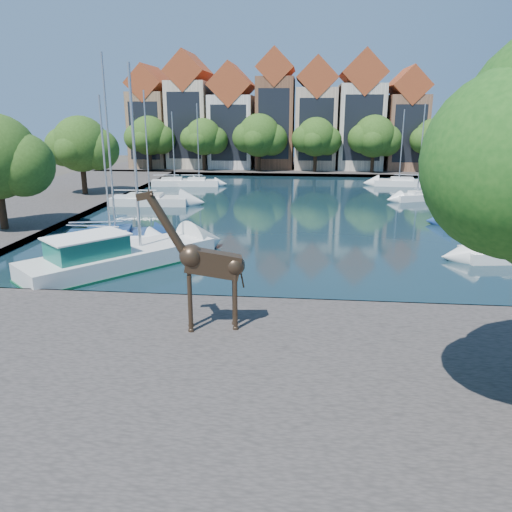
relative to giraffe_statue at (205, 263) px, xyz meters
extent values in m
plane|color=#38332B|center=(2.89, 3.67, -3.20)|extent=(160.00, 160.00, 0.00)
cube|color=black|center=(2.89, 27.67, -3.16)|extent=(38.00, 50.00, 0.08)
cube|color=#453F3C|center=(2.89, -3.33, -2.95)|extent=(50.00, 14.00, 0.50)
cube|color=#453F3C|center=(2.89, 59.67, -2.95)|extent=(60.00, 16.00, 0.50)
cube|color=#453F3C|center=(-22.11, 27.67, -2.95)|extent=(14.00, 52.00, 0.50)
cube|color=#8F6D4E|center=(-20.11, 59.67, 2.80)|extent=(5.39, 9.00, 11.00)
cube|color=#9A4E1E|center=(-20.11, 59.67, 9.51)|extent=(5.44, 9.18, 5.44)
cube|color=black|center=(-20.11, 55.19, 2.80)|extent=(4.40, 0.05, 8.25)
cube|color=beige|center=(-14.11, 59.67, 3.55)|extent=(5.88, 9.00, 12.50)
cube|color=#9A4E1E|center=(-14.11, 59.67, 11.12)|extent=(5.94, 9.18, 5.94)
cube|color=black|center=(-14.11, 55.19, 3.55)|extent=(4.80, 0.05, 9.38)
cube|color=silver|center=(-7.61, 59.67, 2.55)|extent=(6.37, 9.00, 10.50)
cube|color=#9A4E1E|center=(-7.61, 59.67, 9.23)|extent=(6.43, 9.18, 6.43)
cube|color=black|center=(-7.61, 55.19, 2.55)|extent=(5.20, 0.05, 7.88)
cube|color=brown|center=(-1.11, 59.67, 3.80)|extent=(5.39, 9.00, 13.00)
cube|color=#9A4E1E|center=(-1.11, 59.67, 11.51)|extent=(5.44, 9.18, 5.44)
cube|color=black|center=(-1.11, 55.19, 3.80)|extent=(4.40, 0.05, 9.75)
cube|color=#C4A78C|center=(4.89, 59.67, 3.05)|extent=(5.88, 9.00, 11.50)
cube|color=#9A4E1E|center=(4.89, 59.67, 10.12)|extent=(5.94, 9.18, 5.94)
cube|color=black|center=(4.89, 55.19, 3.05)|extent=(4.80, 0.05, 8.62)
cube|color=beige|center=(11.39, 59.67, 3.30)|extent=(6.37, 9.00, 12.00)
cube|color=#9A4E1E|center=(11.39, 59.67, 10.73)|extent=(6.43, 9.18, 6.43)
cube|color=black|center=(11.39, 55.19, 3.30)|extent=(5.20, 0.05, 9.00)
cube|color=brown|center=(17.89, 59.67, 2.55)|extent=(5.39, 9.00, 10.50)
cube|color=#9A4E1E|center=(17.89, 59.67, 9.01)|extent=(5.44, 9.18, 5.44)
cube|color=black|center=(17.89, 55.19, 2.55)|extent=(4.40, 0.05, 7.88)
cylinder|color=#332114|center=(-19.11, 54.17, -1.10)|extent=(0.50, 0.50, 3.20)
sphere|color=#244313|center=(-19.11, 54.17, 2.18)|extent=(5.60, 5.60, 5.60)
sphere|color=#244313|center=(-17.43, 54.47, 1.62)|extent=(4.20, 4.20, 4.20)
sphere|color=#244313|center=(-20.65, 53.77, 1.90)|extent=(3.92, 3.92, 3.92)
cylinder|color=#332114|center=(-11.11, 54.17, -1.10)|extent=(0.50, 0.50, 3.20)
sphere|color=#244313|center=(-11.11, 54.17, 2.06)|extent=(5.20, 5.20, 5.20)
sphere|color=#244313|center=(-9.55, 54.47, 1.54)|extent=(3.90, 3.90, 3.90)
sphere|color=#244313|center=(-12.54, 53.77, 1.80)|extent=(3.64, 3.64, 3.64)
cylinder|color=#332114|center=(-3.11, 54.17, -1.10)|extent=(0.50, 0.50, 3.20)
sphere|color=#244313|center=(-3.11, 54.17, 2.30)|extent=(6.00, 6.00, 6.00)
sphere|color=#244313|center=(-1.31, 54.47, 1.70)|extent=(4.50, 4.50, 4.50)
sphere|color=#244313|center=(-4.76, 53.77, 2.00)|extent=(4.20, 4.20, 4.20)
cylinder|color=#332114|center=(4.89, 54.17, -1.10)|extent=(0.50, 0.50, 3.20)
sphere|color=#244313|center=(4.89, 54.17, 2.12)|extent=(5.40, 5.40, 5.40)
sphere|color=#244313|center=(6.51, 54.47, 1.58)|extent=(4.05, 4.05, 4.05)
sphere|color=#244313|center=(3.41, 53.77, 1.85)|extent=(3.78, 3.78, 3.78)
cylinder|color=#332114|center=(12.89, 54.17, -1.10)|extent=(0.50, 0.50, 3.20)
sphere|color=#244313|center=(12.89, 54.17, 2.24)|extent=(5.80, 5.80, 5.80)
sphere|color=#244313|center=(14.63, 54.47, 1.66)|extent=(4.35, 4.35, 4.35)
sphere|color=#244313|center=(11.30, 53.77, 1.95)|extent=(4.06, 4.06, 4.06)
cylinder|color=#332114|center=(20.89, 54.17, -1.10)|extent=(0.50, 0.50, 3.20)
sphere|color=#244313|center=(20.89, 54.17, 2.06)|extent=(5.20, 5.20, 5.20)
sphere|color=#244313|center=(22.45, 54.47, 1.54)|extent=(3.90, 3.90, 3.90)
sphere|color=#244313|center=(19.46, 53.77, 1.80)|extent=(3.64, 3.64, 3.64)
cylinder|color=#332114|center=(-18.11, 15.67, -1.00)|extent=(0.54, 0.54, 3.40)
sphere|color=#244313|center=(-16.31, 15.97, 1.90)|extent=(4.50, 4.50, 4.50)
cylinder|color=#332114|center=(-19.11, 31.67, -1.00)|extent=(0.54, 0.54, 3.40)
sphere|color=#244313|center=(-19.11, 31.67, 2.38)|extent=(5.60, 5.60, 5.60)
sphere|color=#244313|center=(-17.43, 31.97, 1.82)|extent=(4.20, 4.20, 4.20)
sphere|color=#244313|center=(-20.65, 31.27, 2.10)|extent=(3.92, 3.92, 3.92)
cylinder|color=#37281B|center=(-0.56, -0.37, -1.56)|extent=(0.17, 0.17, 2.29)
cylinder|color=#37281B|center=(-0.66, 0.10, -1.56)|extent=(0.17, 0.17, 2.29)
cylinder|color=#37281B|center=(1.14, 0.01, -1.56)|extent=(0.17, 0.17, 2.29)
cylinder|color=#37281B|center=(1.04, 0.48, -1.56)|extent=(0.17, 0.17, 2.29)
cube|color=#37281B|center=(0.30, 0.07, -0.03)|extent=(2.29, 1.07, 1.34)
cylinder|color=#37281B|center=(-1.29, -0.29, 1.45)|extent=(1.50, 0.64, 2.36)
cube|color=#37281B|center=(-2.05, -0.46, 2.61)|extent=(0.66, 0.33, 0.36)
cube|color=silver|center=(-6.71, 8.64, -2.46)|extent=(9.71, 10.49, 1.32)
cube|color=#145A4C|center=(-7.98, 7.17, -1.59)|extent=(4.40, 4.55, 1.22)
cylinder|color=#B2B2B7|center=(-5.85, 9.62, 2.99)|extent=(0.16, 0.16, 10.19)
cube|color=white|center=(-9.11, 13.18, -2.65)|extent=(6.56, 2.44, 0.94)
cube|color=white|center=(-9.11, 13.18, -2.34)|extent=(2.89, 1.67, 0.52)
cylinder|color=#B2B2B7|center=(-9.11, 13.18, 2.08)|extent=(0.13, 0.13, 8.93)
cube|color=navy|center=(-9.11, 14.11, -2.61)|extent=(6.82, 3.54, 1.02)
cube|color=navy|center=(-9.11, 14.11, -2.26)|extent=(3.10, 2.13, 0.57)
cylinder|color=#B2B2B7|center=(-9.11, 14.11, 3.39)|extent=(0.14, 0.14, 11.43)
cube|color=silver|center=(-11.22, 28.53, -2.63)|extent=(7.52, 3.02, 0.97)
cube|color=silver|center=(-11.22, 28.53, -2.31)|extent=(3.33, 2.00, 0.54)
cylinder|color=#B2B2B7|center=(-11.22, 28.53, 2.53)|extent=(0.13, 0.13, 9.80)
cube|color=white|center=(-9.11, 41.29, -2.66)|extent=(4.79, 2.08, 0.92)
cube|color=white|center=(-9.11, 41.29, -2.35)|extent=(2.14, 1.34, 0.51)
cylinder|color=#B2B2B7|center=(-9.11, 41.29, 2.03)|extent=(0.12, 0.12, 8.86)
cube|color=silver|center=(-12.11, 41.29, -2.67)|extent=(5.72, 2.82, 0.91)
cube|color=silver|center=(-12.11, 41.29, -2.36)|extent=(2.59, 1.73, 0.50)
cylinder|color=#B2B2B7|center=(-12.11, 41.29, 1.56)|extent=(0.12, 0.12, 7.94)
cube|color=navy|center=(17.89, 21.18, -2.67)|extent=(6.93, 4.06, 0.91)
cube|color=navy|center=(17.89, 21.18, -2.36)|extent=(3.20, 2.35, 0.50)
cylinder|color=#B2B2B7|center=(17.89, 21.18, 2.26)|extent=(0.12, 0.12, 9.34)
cube|color=silver|center=(14.95, 33.59, -2.69)|extent=(5.08, 3.42, 0.86)
cube|color=silver|center=(14.95, 33.59, -2.40)|extent=(2.39, 1.90, 0.48)
cylinder|color=#B2B2B7|center=(14.95, 33.59, 1.91)|extent=(0.11, 0.11, 8.72)
cube|color=white|center=(14.89, 43.94, -2.65)|extent=(6.03, 2.40, 0.93)
cube|color=white|center=(14.89, 43.94, -2.34)|extent=(2.67, 1.59, 0.52)
cylinder|color=#B2B2B7|center=(14.89, 43.94, 1.70)|extent=(0.12, 0.12, 8.19)
camera|label=1|loc=(3.76, -17.88, 5.55)|focal=35.00mm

